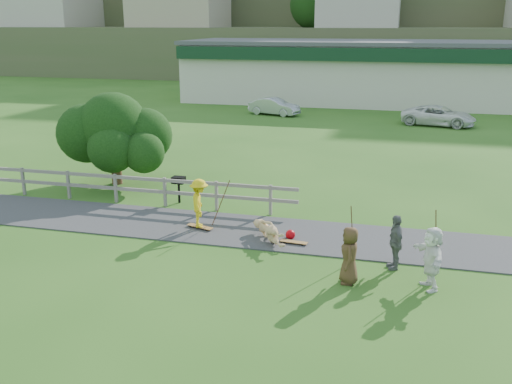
% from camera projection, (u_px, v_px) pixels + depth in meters
% --- Properties ---
extents(ground, '(260.00, 260.00, 0.00)m').
position_uv_depth(ground, '(184.00, 243.00, 17.62)').
color(ground, '#2A5919').
rests_on(ground, ground).
extents(path, '(34.00, 3.00, 0.04)m').
position_uv_depth(path, '(200.00, 226.00, 19.00)').
color(path, '#363638').
rests_on(path, ground).
extents(fence, '(15.05, 0.10, 1.10)m').
position_uv_depth(fence, '(101.00, 183.00, 21.57)').
color(fence, slate).
rests_on(fence, ground).
extents(strip_mall, '(32.50, 10.75, 5.10)m').
position_uv_depth(strip_mall, '(377.00, 71.00, 48.37)').
color(strip_mall, beige).
rests_on(strip_mall, ground).
extents(skater_rider, '(0.92, 1.18, 1.61)m').
position_uv_depth(skater_rider, '(199.00, 206.00, 18.55)').
color(skater_rider, yellow).
rests_on(skater_rider, ground).
extents(skater_fallen, '(1.71, 1.41, 0.66)m').
position_uv_depth(skater_fallen, '(269.00, 231.00, 17.68)').
color(skater_fallen, '#D9AF78').
rests_on(skater_fallen, ground).
extents(spectator_b, '(0.63, 0.98, 1.55)m').
position_uv_depth(spectator_b, '(395.00, 242.00, 15.60)').
color(spectator_b, slate).
rests_on(spectator_b, ground).
extents(spectator_c, '(0.57, 0.80, 1.54)m').
position_uv_depth(spectator_c, '(349.00, 255.00, 14.72)').
color(spectator_c, '#523820').
rests_on(spectator_c, ground).
extents(spectator_d, '(0.95, 1.62, 1.66)m').
position_uv_depth(spectator_d, '(431.00, 258.00, 14.40)').
color(spectator_d, white).
rests_on(spectator_d, ground).
extents(car_silver, '(4.00, 2.30, 1.25)m').
position_uv_depth(car_silver, '(274.00, 106.00, 41.93)').
color(car_silver, silver).
rests_on(car_silver, ground).
extents(car_white, '(5.07, 3.14, 1.31)m').
position_uv_depth(car_white, '(439.00, 116.00, 37.57)').
color(car_white, white).
rests_on(car_white, ground).
extents(tree, '(4.63, 4.63, 3.54)m').
position_uv_depth(tree, '(115.00, 143.00, 23.64)').
color(tree, black).
rests_on(tree, ground).
extents(bbq, '(0.48, 0.38, 1.01)m').
position_uv_depth(bbq, '(179.00, 190.00, 21.44)').
color(bbq, black).
rests_on(bbq, ground).
extents(longboard_rider, '(0.97, 0.51, 0.10)m').
position_uv_depth(longboard_rider, '(200.00, 228.00, 18.77)').
color(longboard_rider, olive).
rests_on(longboard_rider, ground).
extents(longboard_fallen, '(0.86, 0.28, 0.09)m').
position_uv_depth(longboard_fallen, '(294.00, 243.00, 17.47)').
color(longboard_fallen, olive).
rests_on(longboard_fallen, ground).
extents(helmet, '(0.31, 0.31, 0.31)m').
position_uv_depth(helmet, '(290.00, 234.00, 17.91)').
color(helmet, '#B9050D').
rests_on(helmet, ground).
extents(pole_rider, '(0.03, 0.03, 1.77)m').
position_uv_depth(pole_rider, '(221.00, 202.00, 18.76)').
color(pole_rider, brown).
rests_on(pole_rider, ground).
extents(pole_spec_left, '(0.03, 0.03, 1.67)m').
position_uv_depth(pole_spec_left, '(352.00, 234.00, 16.02)').
color(pole_spec_left, brown).
rests_on(pole_spec_left, ground).
extents(pole_spec_right, '(0.03, 0.03, 1.85)m').
position_uv_depth(pole_spec_right, '(436.00, 243.00, 15.13)').
color(pole_spec_right, brown).
rests_on(pole_spec_right, ground).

